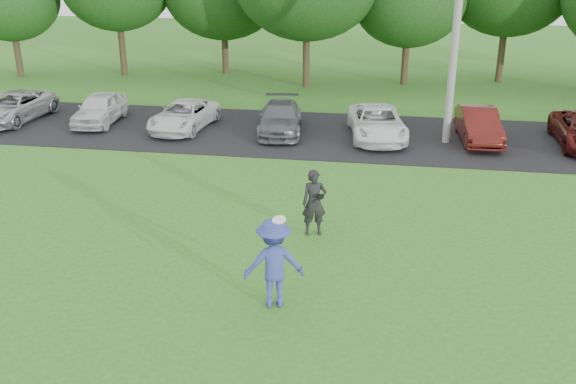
{
  "coord_description": "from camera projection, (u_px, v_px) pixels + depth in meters",
  "views": [
    {
      "loc": [
        2.37,
        -11.06,
        7.14
      ],
      "look_at": [
        0.0,
        3.5,
        1.3
      ],
      "focal_mm": 40.0,
      "sensor_mm": 36.0,
      "label": 1
    }
  ],
  "objects": [
    {
      "name": "camera_bystander",
      "position": [
        314.0,
        203.0,
        16.34
      ],
      "size": [
        0.73,
        0.58,
        1.74
      ],
      "color": "black",
      "rests_on": "ground"
    },
    {
      "name": "parked_cars",
      "position": [
        319.0,
        120.0,
        24.79
      ],
      "size": [
        28.43,
        4.53,
        1.24
      ],
      "color": "#AEB0B6",
      "rests_on": "parking_lot"
    },
    {
      "name": "frisbee_player",
      "position": [
        274.0,
        263.0,
        13.09
      ],
      "size": [
        1.41,
        1.05,
        2.12
      ],
      "color": "#383FA0",
      "rests_on": "ground"
    },
    {
      "name": "parking_lot",
      "position": [
        327.0,
        134.0,
        25.05
      ],
      "size": [
        32.0,
        6.5,
        0.03
      ],
      "primitive_type": "cube",
      "color": "black",
      "rests_on": "ground"
    },
    {
      "name": "ground",
      "position": [
        261.0,
        313.0,
        13.13
      ],
      "size": [
        100.0,
        100.0,
        0.0
      ],
      "primitive_type": "plane",
      "color": "#326D1F",
      "rests_on": "ground"
    }
  ]
}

